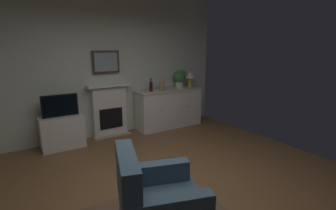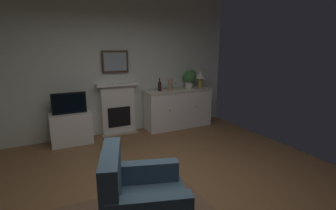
{
  "view_description": "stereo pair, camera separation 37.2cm",
  "coord_description": "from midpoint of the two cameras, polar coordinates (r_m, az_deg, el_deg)",
  "views": [
    {
      "loc": [
        -1.65,
        -2.38,
        1.85
      ],
      "look_at": [
        0.3,
        0.68,
        1.0
      ],
      "focal_mm": 26.91,
      "sensor_mm": 36.0,
      "label": 1
    },
    {
      "loc": [
        -1.33,
        -2.56,
        1.85
      ],
      "look_at": [
        0.3,
        0.68,
        1.0
      ],
      "focal_mm": 26.91,
      "sensor_mm": 36.0,
      "label": 2
    }
  ],
  "objects": [
    {
      "name": "wall_rear",
      "position": [
        5.39,
        -10.59,
        8.98
      ],
      "size": [
        5.44,
        0.06,
        2.95
      ],
      "primitive_type": "cube",
      "color": "silver",
      "rests_on": "ground_plane"
    },
    {
      "name": "potted_plant_small",
      "position": [
        5.91,
        6.73,
        6.24
      ],
      "size": [
        0.3,
        0.3,
        0.43
      ],
      "color": "beige",
      "rests_on": "sideboard_cabinet"
    },
    {
      "name": "tv_set",
      "position": [
        5.0,
        -19.56,
        0.37
      ],
      "size": [
        0.62,
        0.07,
        0.4
      ],
      "color": "black",
      "rests_on": "tv_cabinet"
    },
    {
      "name": "tv_cabinet",
      "position": [
        5.15,
        -19.16,
        -5.05
      ],
      "size": [
        0.75,
        0.42,
        0.61
      ],
      "color": "white",
      "rests_on": "ground_plane"
    },
    {
      "name": "wine_glass_left",
      "position": [
        5.67,
        3.69,
        4.63
      ],
      "size": [
        0.07,
        0.07,
        0.16
      ],
      "color": "silver",
      "rests_on": "sideboard_cabinet"
    },
    {
      "name": "framed_picture",
      "position": [
        5.32,
        -9.92,
        9.64
      ],
      "size": [
        0.55,
        0.04,
        0.45
      ],
      "color": "#473323"
    },
    {
      "name": "armchair",
      "position": [
        2.6,
        -1.84,
        -21.27
      ],
      "size": [
        1.0,
        0.97,
        0.92
      ],
      "color": "#3F596B",
      "rests_on": "ground_plane"
    },
    {
      "name": "sideboard_cabinet",
      "position": [
        5.84,
        4.17,
        -0.77
      ],
      "size": [
        1.58,
        0.49,
        0.89
      ],
      "color": "white",
      "rests_on": "ground_plane"
    },
    {
      "name": "wine_bottle",
      "position": [
        5.52,
        0.02,
        4.27
      ],
      "size": [
        0.08,
        0.08,
        0.29
      ],
      "color": "#331419",
      "rests_on": "sideboard_cabinet"
    },
    {
      "name": "ground_plane",
      "position": [
        3.46,
        3.98,
        -20.2
      ],
      "size": [
        5.44,
        5.45,
        0.1
      ],
      "primitive_type": "cube",
      "color": "brown",
      "rests_on": "ground"
    },
    {
      "name": "vase_decorative",
      "position": [
        5.57,
        2.47,
        4.67
      ],
      "size": [
        0.11,
        0.11,
        0.28
      ],
      "color": "#9E7F5B",
      "rests_on": "sideboard_cabinet"
    },
    {
      "name": "table_lamp",
      "position": [
        6.02,
        9.13,
        6.51
      ],
      "size": [
        0.26,
        0.26,
        0.4
      ],
      "color": "#B79338",
      "rests_on": "sideboard_cabinet"
    },
    {
      "name": "wine_glass_center",
      "position": [
        5.69,
        4.84,
        4.65
      ],
      "size": [
        0.07,
        0.07,
        0.16
      ],
      "color": "silver",
      "rests_on": "sideboard_cabinet"
    },
    {
      "name": "fireplace_unit",
      "position": [
        5.43,
        -9.37,
        -0.86
      ],
      "size": [
        0.87,
        0.3,
        1.1
      ],
      "color": "white",
      "rests_on": "ground_plane"
    }
  ]
}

